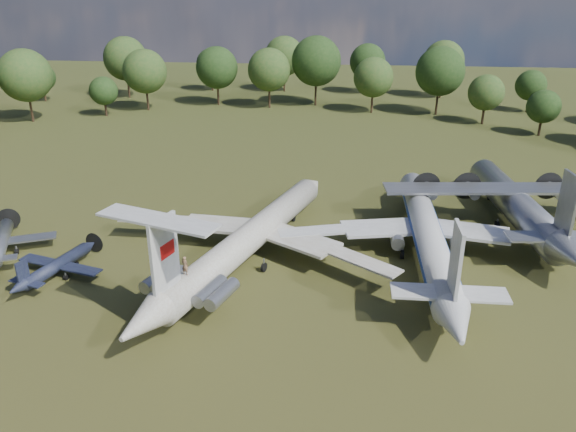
# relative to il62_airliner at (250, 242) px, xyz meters

# --- Properties ---
(ground) EXTENTS (300.00, 300.00, 0.00)m
(ground) POSITION_rel_il62_airliner_xyz_m (-3.31, 1.94, -2.19)
(ground) COLOR #1C3612
(ground) RESTS_ON ground
(il62_airliner) EXTENTS (47.04, 53.43, 4.38)m
(il62_airliner) POSITION_rel_il62_airliner_xyz_m (0.00, 0.00, 0.00)
(il62_airliner) COLOR silver
(il62_airliner) RESTS_ON ground
(tu104_jet) EXTENTS (33.52, 44.69, 4.47)m
(tu104_jet) POSITION_rel_il62_airliner_xyz_m (19.62, 3.05, 0.04)
(tu104_jet) COLOR silver
(tu104_jet) RESTS_ON ground
(an12_transport) EXTENTS (36.33, 39.80, 4.83)m
(an12_transport) POSITION_rel_il62_airliner_xyz_m (31.81, 12.61, 0.23)
(an12_transport) COLOR #94979B
(an12_transport) RESTS_ON ground
(small_prop_west) EXTENTS (13.24, 15.71, 1.98)m
(small_prop_west) POSITION_rel_il62_airliner_xyz_m (-19.71, -5.70, -1.20)
(small_prop_west) COLOR black
(small_prop_west) RESTS_ON ground
(small_prop_northwest) EXTENTS (17.13, 19.29, 2.34)m
(small_prop_northwest) POSITION_rel_il62_airliner_xyz_m (-28.43, -1.42, -1.02)
(small_prop_northwest) COLOR #989A9F
(small_prop_northwest) RESTS_ON ground
(person_on_il62) EXTENTS (0.77, 0.62, 1.82)m
(person_on_il62) POSITION_rel_il62_airliner_xyz_m (-3.99, -11.60, 3.10)
(person_on_il62) COLOR brown
(person_on_il62) RESTS_ON il62_airliner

